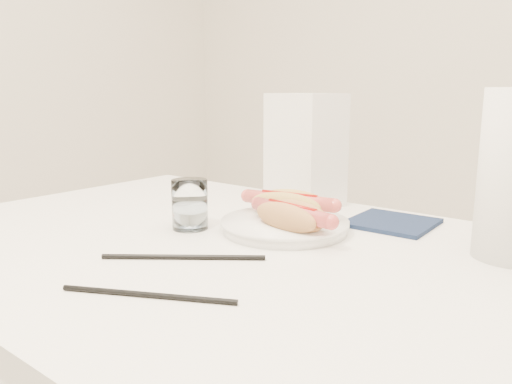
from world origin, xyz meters
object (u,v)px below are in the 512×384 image
Objects in this scene: plate at (285,227)px; hotdog_left at (289,204)px; table at (227,276)px; water_glass at (190,204)px; hotdog_right at (292,216)px; napkin_box at (304,148)px.

hotdog_left reaches higher than plate.
table is 0.15m from water_glass.
table is 0.14m from plate.
plate reaches higher than table.
hotdog_right is at bearing -62.20° from hotdog_left.
napkin_box is (-0.07, 0.35, 0.18)m from table.
hotdog_left is at bearing -44.15° from napkin_box.
plate is 0.28m from napkin_box.
table is at bearing -11.07° from water_glass.
napkin_box is at bearing 115.95° from plate.
hotdog_left is 1.97× the size of water_glass.
water_glass is at bearing 168.93° from table.
hotdog_right is (0.04, -0.03, 0.03)m from plate.
plate is at bearing 149.85° from hotdog_right.
plate is at bearing -75.51° from hotdog_left.
napkin_box is (-0.11, 0.23, 0.11)m from plate.
hotdog_right is 0.19m from water_glass.
plate is 1.23× the size of hotdog_left.
water_glass reaches higher than hotdog_left.
napkin_box is at bearing 106.02° from hotdog_left.
napkin_box is (-0.15, 0.27, 0.08)m from hotdog_right.
hotdog_left is 0.23m from napkin_box.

